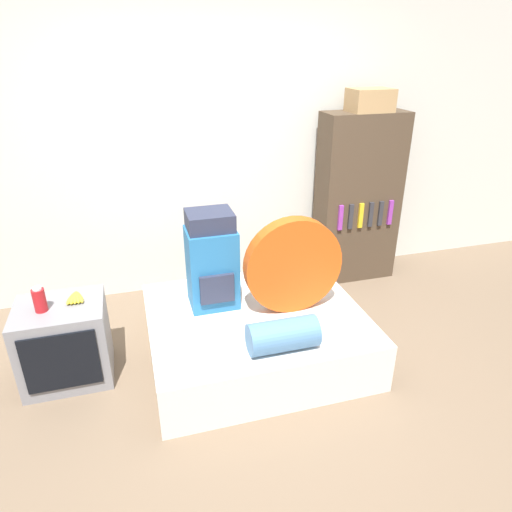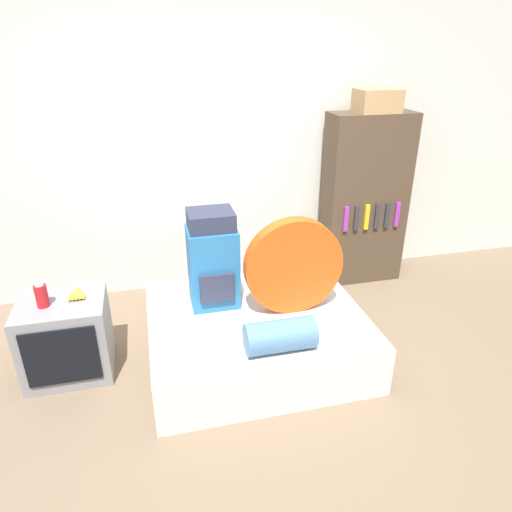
{
  "view_description": "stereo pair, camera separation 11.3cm",
  "coord_description": "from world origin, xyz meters",
  "px_view_note": "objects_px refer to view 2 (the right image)",
  "views": [
    {
      "loc": [
        -0.74,
        -2.16,
        2.13
      ],
      "look_at": [
        0.04,
        0.52,
        0.81
      ],
      "focal_mm": 32.0,
      "sensor_mm": 36.0,
      "label": 1
    },
    {
      "loc": [
        -0.63,
        -2.19,
        2.13
      ],
      "look_at": [
        0.04,
        0.52,
        0.81
      ],
      "focal_mm": 32.0,
      "sensor_mm": 36.0,
      "label": 2
    }
  ],
  "objects_px": {
    "tent_bag": "(293,266)",
    "sleeping_roll": "(280,336)",
    "television": "(67,338)",
    "canister": "(41,295)",
    "cardboard_box": "(377,101)",
    "bookshelf": "(364,200)",
    "backpack": "(213,260)"
  },
  "relations": [
    {
      "from": "backpack",
      "to": "television",
      "type": "xyz_separation_m",
      "value": [
        -1.05,
        -0.1,
        -0.43
      ]
    },
    {
      "from": "backpack",
      "to": "sleeping_roll",
      "type": "relative_size",
      "value": 1.61
    },
    {
      "from": "tent_bag",
      "to": "sleeping_roll",
      "type": "relative_size",
      "value": 1.58
    },
    {
      "from": "television",
      "to": "bookshelf",
      "type": "height_order",
      "value": "bookshelf"
    },
    {
      "from": "sleeping_roll",
      "to": "television",
      "type": "distance_m",
      "value": 1.49
    },
    {
      "from": "tent_bag",
      "to": "bookshelf",
      "type": "relative_size",
      "value": 0.44
    },
    {
      "from": "tent_bag",
      "to": "canister",
      "type": "distance_m",
      "value": 1.67
    },
    {
      "from": "television",
      "to": "cardboard_box",
      "type": "bearing_deg",
      "value": 17.9
    },
    {
      "from": "cardboard_box",
      "to": "television",
      "type": "bearing_deg",
      "value": -162.1
    },
    {
      "from": "television",
      "to": "sleeping_roll",
      "type": "bearing_deg",
      "value": -23.03
    },
    {
      "from": "television",
      "to": "canister",
      "type": "relative_size",
      "value": 3.33
    },
    {
      "from": "sleeping_roll",
      "to": "canister",
      "type": "height_order",
      "value": "canister"
    },
    {
      "from": "tent_bag",
      "to": "television",
      "type": "height_order",
      "value": "tent_bag"
    },
    {
      "from": "canister",
      "to": "bookshelf",
      "type": "distance_m",
      "value": 2.83
    },
    {
      "from": "television",
      "to": "cardboard_box",
      "type": "relative_size",
      "value": 1.59
    },
    {
      "from": "backpack",
      "to": "bookshelf",
      "type": "height_order",
      "value": "bookshelf"
    },
    {
      "from": "sleeping_roll",
      "to": "television",
      "type": "height_order",
      "value": "sleeping_roll"
    },
    {
      "from": "tent_bag",
      "to": "television",
      "type": "distance_m",
      "value": 1.64
    },
    {
      "from": "bookshelf",
      "to": "cardboard_box",
      "type": "xyz_separation_m",
      "value": [
        0.01,
        -0.03,
        0.89
      ]
    },
    {
      "from": "bookshelf",
      "to": "television",
      "type": "bearing_deg",
      "value": -161.5
    },
    {
      "from": "canister",
      "to": "bookshelf",
      "type": "relative_size",
      "value": 0.11
    },
    {
      "from": "tent_bag",
      "to": "sleeping_roll",
      "type": "height_order",
      "value": "tent_bag"
    },
    {
      "from": "bookshelf",
      "to": "sleeping_roll",
      "type": "bearing_deg",
      "value": -130.63
    },
    {
      "from": "sleeping_roll",
      "to": "television",
      "type": "bearing_deg",
      "value": 156.97
    },
    {
      "from": "backpack",
      "to": "canister",
      "type": "distance_m",
      "value": 1.14
    },
    {
      "from": "bookshelf",
      "to": "cardboard_box",
      "type": "relative_size",
      "value": 4.41
    },
    {
      "from": "tent_bag",
      "to": "bookshelf",
      "type": "xyz_separation_m",
      "value": [
        1.02,
        1.0,
        0.08
      ]
    },
    {
      "from": "cardboard_box",
      "to": "canister",
      "type": "bearing_deg",
      "value": -162.21
    },
    {
      "from": "canister",
      "to": "cardboard_box",
      "type": "xyz_separation_m",
      "value": [
        2.69,
        0.86,
        1.03
      ]
    },
    {
      "from": "bookshelf",
      "to": "cardboard_box",
      "type": "distance_m",
      "value": 0.89
    },
    {
      "from": "cardboard_box",
      "to": "sleeping_roll",
      "type": "bearing_deg",
      "value": -131.34
    },
    {
      "from": "tent_bag",
      "to": "backpack",
      "type": "bearing_deg",
      "value": 156.6
    }
  ]
}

